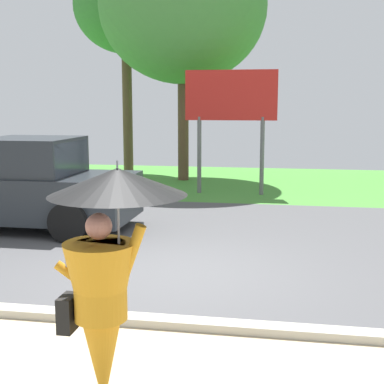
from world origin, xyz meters
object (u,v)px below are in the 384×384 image
(monk_pedestrian, at_px, (106,279))
(tree_right_mid, at_px, (126,7))
(tree_center_back, at_px, (183,7))
(roadside_billboard, at_px, (231,104))
(pickup_truck, at_px, (11,186))

(monk_pedestrian, relative_size, tree_right_mid, 0.28)
(tree_center_back, bearing_deg, roadside_billboard, -54.07)
(pickup_truck, bearing_deg, monk_pedestrian, -62.03)
(tree_right_mid, bearing_deg, roadside_billboard, -44.08)
(monk_pedestrian, xyz_separation_m, pickup_truck, (-4.22, 6.27, -0.28))
(monk_pedestrian, xyz_separation_m, tree_right_mid, (-4.42, 15.43, 4.84))
(tree_right_mid, bearing_deg, monk_pedestrian, -74.01)
(pickup_truck, height_order, tree_center_back, tree_center_back)
(roadside_billboard, relative_size, tree_right_mid, 0.45)
(roadside_billboard, distance_m, tree_center_back, 4.46)
(monk_pedestrian, height_order, tree_right_mid, tree_right_mid)
(tree_center_back, xyz_separation_m, tree_right_mid, (-2.40, 1.55, 0.33))
(pickup_truck, bearing_deg, tree_center_back, 67.97)
(pickup_truck, height_order, roadside_billboard, roadside_billboard)
(pickup_truck, relative_size, tree_right_mid, 0.67)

